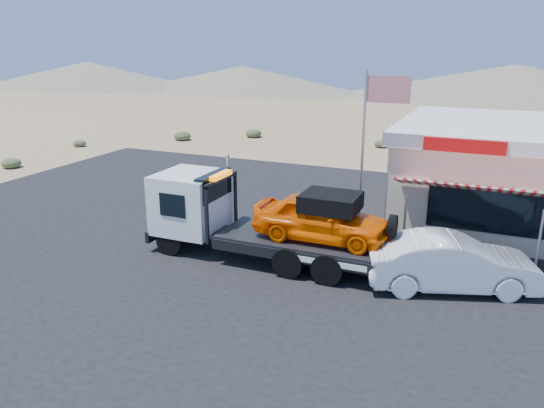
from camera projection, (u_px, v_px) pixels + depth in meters
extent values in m
plane|color=#9E7D5A|center=(183.00, 264.00, 17.31)|extent=(120.00, 120.00, 0.00)
cube|color=black|center=(275.00, 241.00, 19.18)|extent=(32.00, 24.00, 0.02)
cylinder|color=black|center=(170.00, 241.00, 17.88)|extent=(0.96, 0.29, 0.96)
cylinder|color=black|center=(200.00, 224.00, 19.57)|extent=(0.96, 0.29, 0.96)
cylinder|color=black|center=(289.00, 261.00, 16.25)|extent=(0.96, 0.53, 0.96)
cylinder|color=black|center=(310.00, 240.00, 17.93)|extent=(0.96, 0.53, 0.96)
cylinder|color=black|center=(328.00, 268.00, 15.77)|extent=(0.96, 0.53, 0.96)
cylinder|color=black|center=(346.00, 246.00, 17.46)|extent=(0.96, 0.53, 0.96)
cube|color=black|center=(278.00, 243.00, 17.34)|extent=(7.89, 0.96, 0.29)
cube|color=white|center=(191.00, 202.00, 18.28)|extent=(2.12, 2.26, 2.02)
cube|color=black|center=(214.00, 186.00, 17.73)|extent=(0.34, 1.92, 0.87)
cube|color=black|center=(222.00, 207.00, 17.83)|extent=(0.10, 2.12, 1.92)
cube|color=orange|center=(221.00, 175.00, 17.51)|extent=(0.24, 1.15, 0.14)
cube|color=black|center=(309.00, 240.00, 16.86)|extent=(5.77, 2.21, 0.14)
imported|color=#FF5E00|center=(321.00, 218.00, 16.48)|extent=(4.23, 1.70, 1.44)
cube|color=black|center=(331.00, 202.00, 16.21)|extent=(1.73, 1.44, 0.53)
imported|color=silver|center=(452.00, 263.00, 15.32)|extent=(5.14, 3.20, 1.60)
cube|color=beige|center=(534.00, 181.00, 20.72)|extent=(10.00, 8.00, 3.40)
cube|color=white|center=(542.00, 131.00, 20.14)|extent=(10.40, 8.40, 0.50)
cube|color=red|center=(464.00, 146.00, 17.35)|extent=(2.60, 0.12, 0.45)
cube|color=black|center=(538.00, 216.00, 17.25)|extent=(7.00, 0.06, 1.60)
cube|color=red|center=(544.00, 195.00, 16.20)|extent=(9.00, 1.73, 0.61)
cylinder|color=#99999E|center=(404.00, 227.00, 17.41)|extent=(0.08, 0.08, 2.20)
cylinder|color=#99999E|center=(539.00, 245.00, 15.90)|extent=(0.08, 0.08, 2.20)
cylinder|color=#99999E|center=(362.00, 158.00, 18.58)|extent=(0.10, 0.10, 6.00)
cube|color=#B20C14|center=(388.00, 89.00, 17.59)|extent=(1.50, 0.02, 0.90)
ellipsoid|color=#374826|center=(11.00, 163.00, 30.20)|extent=(1.08, 1.08, 0.58)
ellipsoid|color=#374826|center=(80.00, 143.00, 36.24)|extent=(0.87, 0.87, 0.47)
ellipsoid|color=#374826|center=(182.00, 136.00, 38.48)|extent=(1.23, 1.23, 0.66)
ellipsoid|color=#374826|center=(253.00, 133.00, 39.66)|extent=(1.21, 1.21, 0.65)
ellipsoid|color=#374826|center=(382.00, 143.00, 35.92)|extent=(0.98, 0.98, 0.53)
cone|color=#726B59|center=(243.00, 79.00, 74.47)|extent=(36.00, 36.00, 3.50)
cone|color=#726B59|center=(515.00, 82.00, 63.76)|extent=(44.00, 44.00, 4.20)
cone|color=#726B59|center=(88.00, 74.00, 81.26)|extent=(40.00, 40.00, 3.80)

